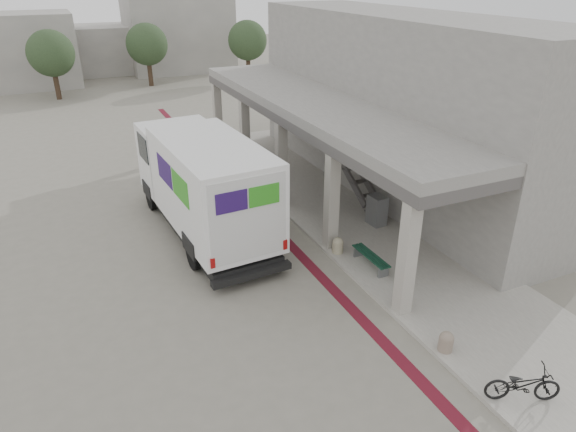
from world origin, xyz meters
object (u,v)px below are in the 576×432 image
bench (371,258)px  utility_cabinet (377,210)px  bicycle_black (523,384)px  fedex_truck (202,182)px

bench → utility_cabinet: utility_cabinet is taller
bench → bicycle_black: size_ratio=1.03×
bicycle_black → bench: bearing=24.9°
fedex_truck → bicycle_black: size_ratio=5.29×
fedex_truck → bicycle_black: fedex_truck is taller
fedex_truck → bench: 6.27m
fedex_truck → bicycle_black: bearing=-73.8°
fedex_truck → bicycle_black: 11.42m
utility_cabinet → bicycle_black: (-1.91, -8.43, -0.13)m
utility_cabinet → bicycle_black: bearing=-107.9°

